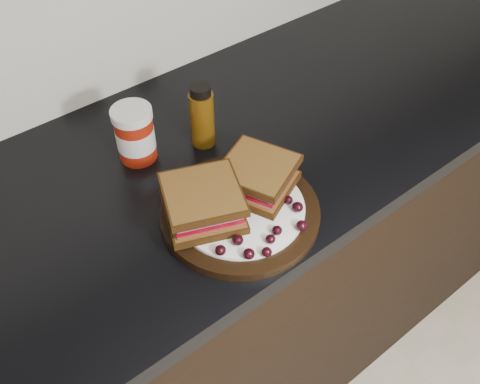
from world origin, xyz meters
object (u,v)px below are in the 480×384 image
object	(u,v)px
sandwich_left	(203,203)
oil_bottle	(202,115)
condiment_jar	(135,134)
plate	(240,212)

from	to	relation	value
sandwich_left	oil_bottle	size ratio (longest dim) A/B	0.95
condiment_jar	oil_bottle	bearing A→B (deg)	-19.03
plate	condiment_jar	world-z (taller)	condiment_jar
oil_bottle	sandwich_left	bearing A→B (deg)	-125.01
condiment_jar	sandwich_left	bearing A→B (deg)	-89.86
sandwich_left	condiment_jar	distance (m)	0.22
condiment_jar	oil_bottle	world-z (taller)	oil_bottle
condiment_jar	oil_bottle	size ratio (longest dim) A/B	0.85
condiment_jar	oil_bottle	distance (m)	0.13
plate	sandwich_left	bearing A→B (deg)	158.43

